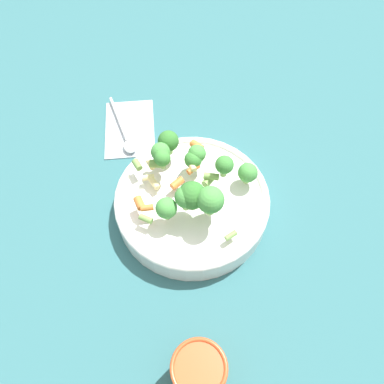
{
  "coord_description": "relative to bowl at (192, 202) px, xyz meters",
  "views": [
    {
      "loc": [
        -0.34,
        -0.09,
        0.63
      ],
      "look_at": [
        0.0,
        0.0,
        0.06
      ],
      "focal_mm": 35.0,
      "sensor_mm": 36.0,
      "label": 1
    }
  ],
  "objects": [
    {
      "name": "ground_plane",
      "position": [
        0.0,
        0.0,
        -0.03
      ],
      "size": [
        3.0,
        3.0,
        0.0
      ],
      "primitive_type": "plane",
      "color": "#2D6066"
    },
    {
      "name": "bowl",
      "position": [
        0.0,
        0.0,
        0.0
      ],
      "size": [
        0.28,
        0.28,
        0.05
      ],
      "color": "white",
      "rests_on": "ground_plane"
    },
    {
      "name": "pasta_salad",
      "position": [
        0.0,
        -0.0,
        0.07
      ],
      "size": [
        0.19,
        0.23,
        0.09
      ],
      "color": "#8CB766",
      "rests_on": "bowl"
    },
    {
      "name": "cup",
      "position": [
        -0.28,
        -0.09,
        0.02
      ],
      "size": [
        0.08,
        0.08,
        0.1
      ],
      "color": "#CC4C23",
      "rests_on": "ground_plane"
    },
    {
      "name": "napkin",
      "position": [
        0.16,
        0.19,
        -0.03
      ],
      "size": [
        0.19,
        0.16,
        0.01
      ],
      "color": "#B2BCC6",
      "rests_on": "ground_plane"
    },
    {
      "name": "spoon",
      "position": [
        0.14,
        0.19,
        -0.02
      ],
      "size": [
        0.15,
        0.12,
        0.01
      ],
      "rotation": [
        0.0,
        0.0,
        10.07
      ],
      "color": "silver",
      "rests_on": "napkin"
    }
  ]
}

